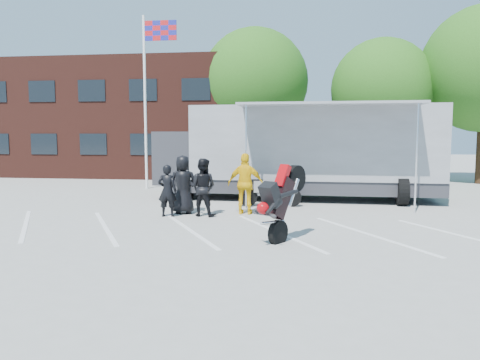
% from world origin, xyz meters
% --- Properties ---
extents(ground, '(100.00, 100.00, 0.00)m').
position_xyz_m(ground, '(0.00, 0.00, 0.00)').
color(ground, '#9D9D98').
rests_on(ground, ground).
extents(parking_bay_lines, '(18.09, 13.33, 0.01)m').
position_xyz_m(parking_bay_lines, '(0.00, 1.00, 0.01)').
color(parking_bay_lines, white).
rests_on(parking_bay_lines, ground).
extents(office_building, '(18.00, 8.00, 7.00)m').
position_xyz_m(office_building, '(-10.00, 18.00, 3.50)').
color(office_building, '#451D16').
rests_on(office_building, ground).
extents(flagpole, '(1.61, 0.12, 8.00)m').
position_xyz_m(flagpole, '(-6.24, 10.00, 5.05)').
color(flagpole, white).
rests_on(flagpole, ground).
extents(tree_left, '(6.12, 6.12, 8.64)m').
position_xyz_m(tree_left, '(-2.00, 16.00, 5.57)').
color(tree_left, '#382314').
rests_on(tree_left, ground).
extents(tree_mid, '(5.44, 5.44, 7.68)m').
position_xyz_m(tree_mid, '(5.00, 15.00, 4.94)').
color(tree_mid, '#382314').
rests_on(tree_mid, ground).
extents(transporter_truck, '(11.71, 5.88, 3.68)m').
position_xyz_m(transporter_truck, '(0.79, 7.40, 0.00)').
color(transporter_truck, '#96989E').
rests_on(transporter_truck, ground).
extents(parked_motorcycle, '(2.33, 0.90, 1.20)m').
position_xyz_m(parked_motorcycle, '(-0.30, 5.34, 0.00)').
color(parked_motorcycle, '#B1B1B6').
rests_on(parked_motorcycle, ground).
extents(stunt_bike_rider, '(1.64, 1.90, 2.05)m').
position_xyz_m(stunt_bike_rider, '(0.65, 0.26, 0.00)').
color(stunt_bike_rider, black).
rests_on(stunt_bike_rider, ground).
extents(spectator_leather_a, '(0.99, 0.70, 1.91)m').
position_xyz_m(spectator_leather_a, '(-2.99, 3.46, 0.95)').
color(spectator_leather_a, black).
rests_on(spectator_leather_a, ground).
extents(spectator_leather_b, '(0.60, 0.40, 1.64)m').
position_xyz_m(spectator_leather_b, '(-3.34, 2.84, 0.82)').
color(spectator_leather_b, black).
rests_on(spectator_leather_b, ground).
extents(spectator_leather_c, '(0.99, 0.83, 1.83)m').
position_xyz_m(spectator_leather_c, '(-2.27, 3.12, 0.91)').
color(spectator_leather_c, black).
rests_on(spectator_leather_c, ground).
extents(spectator_hivis, '(1.17, 0.52, 1.98)m').
position_xyz_m(spectator_hivis, '(-0.97, 3.65, 0.99)').
color(spectator_hivis, yellow).
rests_on(spectator_hivis, ground).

